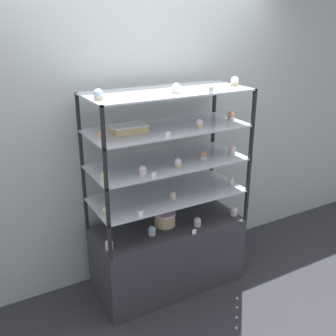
{
  "coord_description": "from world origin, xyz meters",
  "views": [
    {
      "loc": [
        -1.43,
        -2.56,
        2.22
      ],
      "look_at": [
        0.0,
        0.0,
        1.1
      ],
      "focal_mm": 42.0,
      "sensor_mm": 36.0,
      "label": 1
    }
  ],
  "objects": [
    {
      "name": "display_base",
      "position": [
        0.0,
        0.0,
        0.3
      ],
      "size": [
        1.26,
        0.55,
        0.6
      ],
      "color": "#333338",
      "rests_on": "ground_plane"
    },
    {
      "name": "price_tag_2",
      "position": [
        -0.26,
        -0.25,
        1.18
      ],
      "size": [
        0.04,
        0.0,
        0.04
      ],
      "color": "white",
      "rests_on": "display_riser_middle"
    },
    {
      "name": "cupcake_11",
      "position": [
        0.56,
        -0.1,
        1.19
      ],
      "size": [
        0.06,
        0.06,
        0.07
      ],
      "color": "white",
      "rests_on": "display_riser_middle"
    },
    {
      "name": "cupcake_6",
      "position": [
        0.57,
        -0.1,
        0.91
      ],
      "size": [
        0.05,
        0.05,
        0.06
      ],
      "color": "white",
      "rests_on": "display_riser_lower"
    },
    {
      "name": "cupcake_9",
      "position": [
        0.01,
        -0.14,
        1.19
      ],
      "size": [
        0.06,
        0.06,
        0.07
      ],
      "color": "#CCB28C",
      "rests_on": "display_riser_middle"
    },
    {
      "name": "cupcake_14",
      "position": [
        0.57,
        -0.04,
        1.47
      ],
      "size": [
        0.06,
        0.06,
        0.07
      ],
      "color": "beige",
      "rests_on": "display_riser_upper"
    },
    {
      "name": "cupcake_13",
      "position": [
        0.2,
        -0.14,
        1.47
      ],
      "size": [
        0.06,
        0.06,
        0.07
      ],
      "color": "#CCB28C",
      "rests_on": "display_riser_upper"
    },
    {
      "name": "display_riser_lower",
      "position": [
        0.0,
        0.0,
        0.86
      ],
      "size": [
        1.26,
        0.55,
        0.28
      ],
      "color": "black",
      "rests_on": "display_base"
    },
    {
      "name": "cupcake_7",
      "position": [
        -0.58,
        -0.13,
        1.19
      ],
      "size": [
        0.06,
        0.06,
        0.07
      ],
      "color": "beige",
      "rests_on": "display_riser_middle"
    },
    {
      "name": "cupcake_0",
      "position": [
        -0.57,
        -0.12,
        0.63
      ],
      "size": [
        0.06,
        0.06,
        0.08
      ],
      "color": "beige",
      "rests_on": "display_base"
    },
    {
      "name": "sheet_cake_frosted",
      "position": [
        -0.32,
        0.01,
        1.47
      ],
      "size": [
        0.26,
        0.16,
        0.06
      ],
      "color": "#DBBC84",
      "rests_on": "display_riser_upper"
    },
    {
      "name": "display_riser_middle",
      "position": [
        0.0,
        0.0,
        1.14
      ],
      "size": [
        1.26,
        0.55,
        0.28
      ],
      "color": "black",
      "rests_on": "display_riser_lower"
    },
    {
      "name": "display_riser_top",
      "position": [
        0.0,
        0.0,
        1.7
      ],
      "size": [
        1.26,
        0.55,
        0.28
      ],
      "color": "black",
      "rests_on": "display_riser_upper"
    },
    {
      "name": "price_tag_4",
      "position": [
        0.21,
        -0.25,
        1.74
      ],
      "size": [
        0.04,
        0.0,
        0.04
      ],
      "color": "white",
      "rests_on": "display_riser_top"
    },
    {
      "name": "layer_cake_centerpiece",
      "position": [
        -0.03,
        -0.01,
        0.66
      ],
      "size": [
        0.18,
        0.18,
        0.12
      ],
      "color": "#DBBC84",
      "rests_on": "display_base"
    },
    {
      "name": "cupcake_15",
      "position": [
        -0.57,
        -0.08,
        1.75
      ],
      "size": [
        0.06,
        0.06,
        0.07
      ],
      "color": "#CCB28C",
      "rests_on": "display_riser_top"
    },
    {
      "name": "price_tag_0",
      "position": [
        0.1,
        -0.25,
        0.62
      ],
      "size": [
        0.04,
        0.0,
        0.04
      ],
      "color": "white",
      "rests_on": "display_base"
    },
    {
      "name": "cupcake_12",
      "position": [
        -0.57,
        -0.09,
        1.47
      ],
      "size": [
        0.06,
        0.06,
        0.07
      ],
      "color": "beige",
      "rests_on": "display_riser_upper"
    },
    {
      "name": "cupcake_16",
      "position": [
        -0.0,
        -0.12,
        1.75
      ],
      "size": [
        0.06,
        0.06,
        0.07
      ],
      "color": "white",
      "rests_on": "display_riser_top"
    },
    {
      "name": "cupcake_1",
      "position": [
        -0.2,
        -0.09,
        0.63
      ],
      "size": [
        0.06,
        0.06,
        0.08
      ],
      "color": "beige",
      "rests_on": "display_base"
    },
    {
      "name": "price_tag_1",
      "position": [
        -0.37,
        -0.25,
        0.9
      ],
      "size": [
        0.04,
        0.0,
        0.04
      ],
      "color": "white",
      "rests_on": "display_riser_lower"
    },
    {
      "name": "cupcake_3",
      "position": [
        0.58,
        -0.15,
        0.63
      ],
      "size": [
        0.06,
        0.06,
        0.08
      ],
      "color": "beige",
      "rests_on": "display_base"
    },
    {
      "name": "display_riser_upper",
      "position": [
        0.0,
        0.0,
        1.42
      ],
      "size": [
        1.26,
        0.55,
        0.28
      ],
      "color": "black",
      "rests_on": "display_riser_middle"
    },
    {
      "name": "back_wall",
      "position": [
        0.0,
        0.42,
        1.3
      ],
      "size": [
        8.0,
        0.05,
        2.6
      ],
      "color": "#A8B2AD",
      "rests_on": "ground_plane"
    },
    {
      "name": "cupcake_8",
      "position": [
        -0.29,
        -0.15,
        1.19
      ],
      "size": [
        0.06,
        0.06,
        0.07
      ],
      "color": "white",
      "rests_on": "display_riser_middle"
    },
    {
      "name": "cupcake_17",
      "position": [
        0.57,
        -0.06,
        1.75
      ],
      "size": [
        0.06,
        0.06,
        0.07
      ],
      "color": "#CCB28C",
      "rests_on": "display_riser_top"
    },
    {
      "name": "cupcake_2",
      "position": [
        0.2,
        -0.15,
        0.63
      ],
      "size": [
        0.06,
        0.06,
        0.08
      ],
      "color": "beige",
      "rests_on": "display_base"
    },
    {
      "name": "ground_plane",
      "position": [
        0.0,
        0.0,
        0.0
      ],
      "size": [
        20.0,
        20.0,
        0.0
      ],
      "primitive_type": "plane",
      "color": "#2D2D33"
    },
    {
      "name": "cupcake_5",
      "position": [
        -0.01,
        -0.11,
        0.91
      ],
      "size": [
        0.05,
        0.05,
        0.06
      ],
      "color": "beige",
      "rests_on": "display_riser_lower"
    },
    {
      "name": "price_tag_3",
      "position": [
        -0.14,
        -0.25,
        1.46
      ],
      "size": [
        0.04,
        0.0,
        0.04
      ],
      "color": "white",
      "rests_on": "display_riser_upper"
    },
    {
      "name": "cupcake_10",
      "position": [
        0.28,
        -0.08,
        1.19
      ],
      "size": [
        0.06,
        0.06,
        0.07
      ],
      "color": "white",
      "rests_on": "display_riser_middle"
    },
    {
      "name": "cupcake_4",
      "position": [
        -0.57,
        -0.1,
        0.91
      ],
      "size": [
        0.05,
        0.05,
        0.06
      ],
      "color": "#CCB28C",
      "rests_on": "display_riser_lower"
    }
  ]
}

